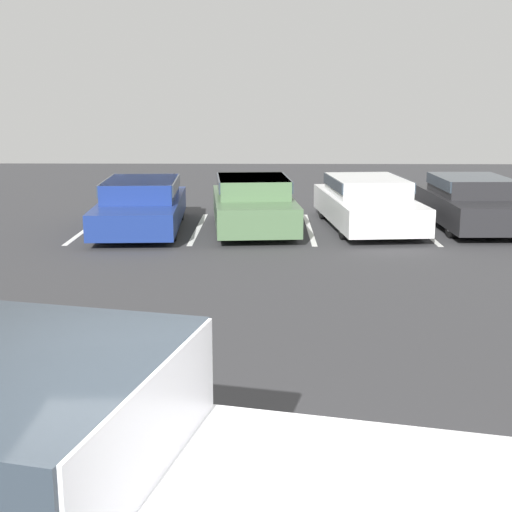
{
  "coord_description": "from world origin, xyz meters",
  "views": [
    {
      "loc": [
        0.28,
        -3.37,
        3.17
      ],
      "look_at": [
        0.12,
        6.18,
        1.0
      ],
      "focal_mm": 50.0,
      "sensor_mm": 36.0,
      "label": 1
    }
  ],
  "objects_px": {
    "pickup_truck": "(32,512)",
    "parked_sedan_c": "(367,201)",
    "parked_sedan_d": "(471,201)",
    "parked_sedan_a": "(141,203)",
    "parked_sedan_b": "(253,202)"
  },
  "relations": [
    {
      "from": "pickup_truck",
      "to": "parked_sedan_a",
      "type": "xyz_separation_m",
      "value": [
        -1.69,
        13.23,
        -0.26
      ]
    },
    {
      "from": "parked_sedan_c",
      "to": "parked_sedan_d",
      "type": "relative_size",
      "value": 1.11
    },
    {
      "from": "pickup_truck",
      "to": "parked_sedan_d",
      "type": "height_order",
      "value": "pickup_truck"
    },
    {
      "from": "parked_sedan_c",
      "to": "parked_sedan_d",
      "type": "bearing_deg",
      "value": 85.31
    },
    {
      "from": "parked_sedan_c",
      "to": "parked_sedan_a",
      "type": "bearing_deg",
      "value": -91.87
    },
    {
      "from": "parked_sedan_a",
      "to": "pickup_truck",
      "type": "bearing_deg",
      "value": 4.0
    },
    {
      "from": "pickup_truck",
      "to": "parked_sedan_a",
      "type": "bearing_deg",
      "value": 110.58
    },
    {
      "from": "pickup_truck",
      "to": "parked_sedan_d",
      "type": "xyz_separation_m",
      "value": [
        6.24,
        13.62,
        -0.24
      ]
    },
    {
      "from": "pickup_truck",
      "to": "parked_sedan_c",
      "type": "relative_size",
      "value": 1.33
    },
    {
      "from": "pickup_truck",
      "to": "parked_sedan_d",
      "type": "relative_size",
      "value": 1.48
    },
    {
      "from": "parked_sedan_b",
      "to": "pickup_truck",
      "type": "bearing_deg",
      "value": -9.44
    },
    {
      "from": "pickup_truck",
      "to": "parked_sedan_c",
      "type": "distance_m",
      "value": 14.08
    },
    {
      "from": "parked_sedan_b",
      "to": "parked_sedan_c",
      "type": "distance_m",
      "value": 2.77
    },
    {
      "from": "parked_sedan_a",
      "to": "parked_sedan_d",
      "type": "relative_size",
      "value": 1.11
    },
    {
      "from": "parked_sedan_d",
      "to": "parked_sedan_c",
      "type": "bearing_deg",
      "value": -90.8
    }
  ]
}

